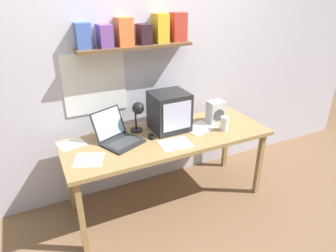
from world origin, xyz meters
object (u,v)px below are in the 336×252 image
at_px(loose_paper_near_laptop, 175,144).
at_px(printed_handout, 200,128).
at_px(corner_desk, 168,142).
at_px(open_notebook, 89,160).
at_px(laptop, 117,134).
at_px(crt_monitor, 169,111).
at_px(space_heater, 216,112).
at_px(desk_lamp, 138,112).
at_px(juice_glass, 224,124).
at_px(loose_paper_near_monitor, 72,144).
at_px(computer_mouse, 151,136).

bearing_deg(loose_paper_near_laptop, printed_handout, 27.29).
distance_m(corner_desk, open_notebook, 0.74).
height_order(corner_desk, laptop, laptop).
distance_m(crt_monitor, space_heater, 0.48).
distance_m(open_notebook, loose_paper_near_laptop, 0.72).
bearing_deg(laptop, space_heater, -26.29).
height_order(crt_monitor, open_notebook, crt_monitor).
distance_m(crt_monitor, printed_handout, 0.34).
distance_m(desk_lamp, juice_glass, 0.81).
bearing_deg(printed_handout, crt_monitor, 158.39).
height_order(laptop, loose_paper_near_monitor, laptop).
relative_size(crt_monitor, laptop, 0.80).
bearing_deg(juice_glass, open_notebook, 179.21).
height_order(laptop, juice_glass, laptop).
height_order(desk_lamp, space_heater, desk_lamp).
bearing_deg(corner_desk, loose_paper_near_monitor, 164.66).
bearing_deg(open_notebook, juice_glass, -0.79).
bearing_deg(printed_handout, laptop, 173.63).
relative_size(printed_handout, loose_paper_near_laptop, 1.24).
bearing_deg(juice_glass, loose_paper_near_laptop, -175.34).
height_order(open_notebook, loose_paper_near_laptop, same).
distance_m(crt_monitor, laptop, 0.53).
bearing_deg(laptop, open_notebook, -168.51).
bearing_deg(crt_monitor, computer_mouse, -157.68).
bearing_deg(open_notebook, corner_desk, 7.73).
distance_m(desk_lamp, loose_paper_near_laptop, 0.44).
xyz_separation_m(corner_desk, loose_paper_near_monitor, (-0.81, 0.22, 0.06)).
bearing_deg(computer_mouse, open_notebook, -167.27).
distance_m(corner_desk, desk_lamp, 0.38).
bearing_deg(desk_lamp, loose_paper_near_laptop, -61.95).
xyz_separation_m(computer_mouse, loose_paper_near_laptop, (0.14, -0.19, -0.01)).
xyz_separation_m(desk_lamp, printed_handout, (0.56, -0.15, -0.21)).
xyz_separation_m(desk_lamp, computer_mouse, (0.07, -0.14, -0.20)).
xyz_separation_m(crt_monitor, juice_glass, (0.45, -0.24, -0.12)).
bearing_deg(juice_glass, space_heater, 81.90).
relative_size(space_heater, computer_mouse, 2.02).
bearing_deg(corner_desk, space_heater, 7.48).
bearing_deg(computer_mouse, crt_monitor, 23.17).
relative_size(desk_lamp, space_heater, 1.39).
height_order(laptop, space_heater, laptop).
height_order(crt_monitor, juice_glass, crt_monitor).
distance_m(loose_paper_near_monitor, loose_paper_near_laptop, 0.88).
relative_size(juice_glass, loose_paper_near_laptop, 0.50).
xyz_separation_m(loose_paper_near_monitor, loose_paper_near_laptop, (0.80, -0.38, 0.00)).
bearing_deg(loose_paper_near_laptop, corner_desk, 87.33).
bearing_deg(loose_paper_near_laptop, juice_glass, 4.66).
distance_m(laptop, printed_handout, 0.79).
relative_size(computer_mouse, open_notebook, 0.38).
bearing_deg(laptop, crt_monitor, -22.06).
bearing_deg(open_notebook, printed_handout, 6.42).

